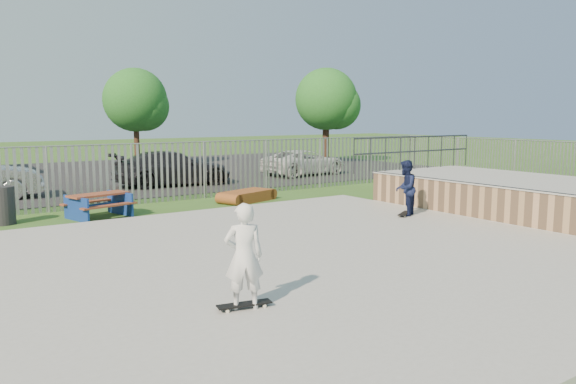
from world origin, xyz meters
TOP-DOWN VIEW (x-y plane):
  - ground at (0.00, 0.00)m, footprint 120.00×120.00m
  - concrete_slab at (0.00, 0.00)m, footprint 15.00×12.00m
  - quarter_pipe at (9.50, 1.04)m, footprint 5.50×7.05m
  - fence at (1.00, 4.59)m, footprint 26.04×16.02m
  - picnic_table at (-0.62, 7.24)m, footprint 1.95×1.73m
  - funbox at (4.45, 7.48)m, footprint 2.04×1.46m
  - trash_bin_grey at (-3.03, 7.69)m, footprint 0.62×0.62m
  - parking_lot at (0.00, 19.00)m, footprint 40.00×18.00m
  - car_dark at (4.12, 12.99)m, footprint 5.10×2.51m
  - car_white at (11.09, 13.20)m, footprint 4.61×2.47m
  - tree_mid at (6.17, 22.92)m, footprint 3.65×3.65m
  - tree_right at (16.23, 17.96)m, footprint 3.74×3.74m
  - skateboard_a at (6.23, 1.88)m, footprint 0.79×0.57m
  - skateboard_b at (-1.29, -2.14)m, footprint 0.82×0.36m
  - skater_navy at (6.23, 1.88)m, footprint 0.94×0.88m
  - skater_white at (-1.29, -2.14)m, footprint 0.66×0.55m

SIDE VIEW (x-z plane):
  - ground at x=0.00m, z-range 0.00..0.00m
  - parking_lot at x=0.00m, z-range 0.00..0.02m
  - concrete_slab at x=0.00m, z-range 0.00..0.15m
  - funbox at x=4.45m, z-range 0.00..0.37m
  - skateboard_a at x=6.23m, z-range 0.15..0.23m
  - skateboard_b at x=-1.29m, z-range 0.15..0.23m
  - picnic_table at x=-0.62m, z-range 0.01..0.71m
  - trash_bin_grey at x=-3.03m, z-range 0.00..1.03m
  - quarter_pipe at x=9.50m, z-range -0.54..1.65m
  - car_white at x=11.09m, z-range 0.02..1.25m
  - car_dark at x=4.12m, z-range 0.02..1.44m
  - skater_navy at x=6.23m, z-range 0.15..1.70m
  - skater_white at x=-1.29m, z-range 0.15..1.70m
  - fence at x=1.00m, z-range 0.00..2.00m
  - tree_mid at x=6.17m, z-range 0.98..6.60m
  - tree_right at x=16.23m, z-range 0.99..6.76m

